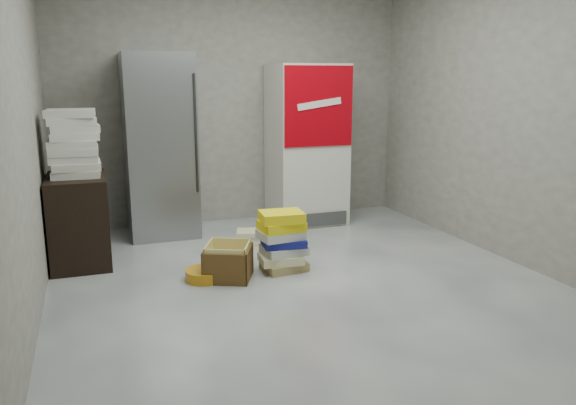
# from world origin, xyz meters

# --- Properties ---
(ground) EXTENTS (5.00, 5.00, 0.00)m
(ground) POSITION_xyz_m (0.00, 0.00, 0.00)
(ground) COLOR silver
(ground) RESTS_ON ground
(room_shell) EXTENTS (4.04, 5.04, 2.82)m
(room_shell) POSITION_xyz_m (0.00, 0.00, 1.80)
(room_shell) COLOR #A29D92
(room_shell) RESTS_ON ground
(steel_fridge) EXTENTS (0.70, 0.72, 1.90)m
(steel_fridge) POSITION_xyz_m (-0.90, 2.13, 0.95)
(steel_fridge) COLOR #9A9DA1
(steel_fridge) RESTS_ON ground
(coke_cooler) EXTENTS (0.80, 0.73, 1.80)m
(coke_cooler) POSITION_xyz_m (0.75, 2.12, 0.90)
(coke_cooler) COLOR silver
(coke_cooler) RESTS_ON ground
(wood_shelf) EXTENTS (0.50, 0.80, 0.80)m
(wood_shelf) POSITION_xyz_m (-1.73, 1.40, 0.40)
(wood_shelf) COLOR black
(wood_shelf) RESTS_ON ground
(supply_box_stack) EXTENTS (0.44, 0.43, 0.58)m
(supply_box_stack) POSITION_xyz_m (-1.72, 1.40, 1.09)
(supply_box_stack) COLOR silver
(supply_box_stack) RESTS_ON wood_shelf
(phonebook_stack_main) EXTENTS (0.42, 0.33, 0.53)m
(phonebook_stack_main) POSITION_xyz_m (-0.08, 0.58, 0.27)
(phonebook_stack_main) COLOR #A18D55
(phonebook_stack_main) RESTS_ON ground
(phonebook_stack_side) EXTENTS (0.37, 0.33, 0.14)m
(phonebook_stack_side) POSITION_xyz_m (-0.09, 1.45, 0.07)
(phonebook_stack_side) COLOR beige
(phonebook_stack_side) RESTS_ON ground
(cardboard_box) EXTENTS (0.49, 0.49, 0.30)m
(cardboard_box) POSITION_xyz_m (-0.57, 0.54, 0.12)
(cardboard_box) COLOR yellow
(cardboard_box) RESTS_ON ground
(bucket_lid) EXTENTS (0.41, 0.41, 0.09)m
(bucket_lid) POSITION_xyz_m (-0.76, 0.57, 0.04)
(bucket_lid) COLOR #C68313
(bucket_lid) RESTS_ON ground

